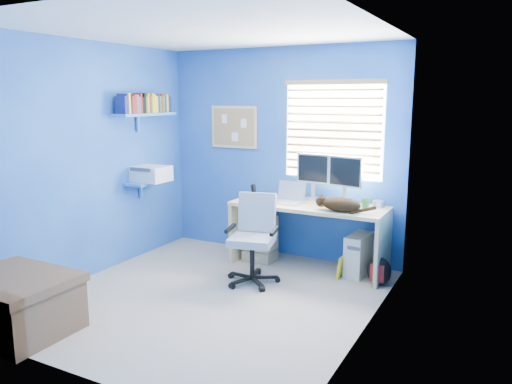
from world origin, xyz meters
The scene contains 23 objects.
floor centered at (0.00, 0.00, 0.00)m, with size 3.00×3.20×0.00m, color #9F9081.
ceiling centered at (0.00, 0.00, 2.50)m, with size 3.00×3.20×0.00m, color white.
wall_back centered at (0.00, 1.60, 1.25)m, with size 3.00×0.01×2.50m, color #1B4CAF.
wall_front centered at (0.00, -1.60, 1.25)m, with size 3.00×0.01×2.50m, color #1B4CAF.
wall_left centered at (-1.50, 0.00, 1.25)m, with size 0.01×3.20×2.50m, color #1B4CAF.
wall_right centered at (1.50, 0.00, 1.25)m, with size 0.01×3.20×2.50m, color #1B4CAF.
desk centered at (0.50, 1.26, 0.37)m, with size 1.74×0.65×0.74m, color tan.
laptop centered at (0.26, 1.21, 0.85)m, with size 0.33×0.26×0.22m, color silver.
monitor_left centered at (0.45, 1.52, 1.01)m, with size 0.40×0.12×0.54m, color silver.
monitor_right centered at (0.86, 1.43, 1.01)m, with size 0.40×0.12×0.54m, color silver.
phone centered at (-0.19, 1.25, 0.82)m, with size 0.09×0.11×0.17m, color black.
mug centered at (1.12, 1.34, 0.79)m, with size 0.10×0.09×0.10m, color #278131.
cd_spindle centered at (1.23, 1.47, 0.78)m, with size 0.13×0.13×0.07m, color silver.
cat centered at (0.93, 1.07, 0.81)m, with size 0.42×0.22×0.15m, color black.
tower_pc centered at (1.08, 1.31, 0.23)m, with size 0.19×0.44×0.45m, color beige.
drawer_boxes centered at (-0.10, 1.23, 0.27)m, with size 0.35×0.28×0.54m, color tan.
yellow_book centered at (0.94, 1.11, 0.12)m, with size 0.03×0.17×0.24m, color yellow.
backpack centered at (1.35, 1.10, 0.15)m, with size 0.25×0.19×0.30m, color black.
bed_corner centered at (-1.10, -1.35, 0.24)m, with size 1.00×0.71×0.48m, color brown.
office_chair centered at (0.15, 0.58, 0.35)m, with size 0.65×0.65×0.92m.
window_blinds centered at (0.65, 1.57, 1.55)m, with size 1.15×0.05×1.10m.
corkboard centered at (-0.65, 1.58, 1.55)m, with size 0.64×0.02×0.52m.
wall_shelves centered at (-1.35, 0.75, 1.43)m, with size 0.42×0.90×1.05m.
Camera 1 is at (2.51, -3.85, 1.92)m, focal length 35.00 mm.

